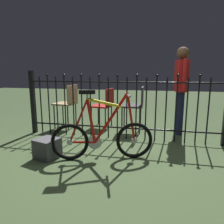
{
  "coord_description": "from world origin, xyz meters",
  "views": [
    {
      "loc": [
        0.6,
        -2.67,
        1.13
      ],
      "look_at": [
        -0.04,
        0.21,
        0.55
      ],
      "focal_mm": 33.26,
      "sensor_mm": 36.0,
      "label": 1
    }
  ],
  "objects_px": {
    "chair_red": "(105,104)",
    "display_crate": "(47,148)",
    "chair_charcoal": "(136,103)",
    "chair_tan": "(68,101)",
    "person_visitor": "(181,84)",
    "bicycle": "(102,136)"
  },
  "relations": [
    {
      "from": "person_visitor",
      "to": "display_crate",
      "type": "distance_m",
      "value": 2.47
    },
    {
      "from": "chair_charcoal",
      "to": "chair_tan",
      "type": "distance_m",
      "value": 1.35
    },
    {
      "from": "person_visitor",
      "to": "display_crate",
      "type": "bearing_deg",
      "value": -139.67
    },
    {
      "from": "chair_charcoal",
      "to": "person_visitor",
      "type": "xyz_separation_m",
      "value": [
        0.79,
        0.03,
        0.37
      ]
    },
    {
      "from": "chair_red",
      "to": "chair_charcoal",
      "type": "bearing_deg",
      "value": -14.72
    },
    {
      "from": "display_crate",
      "to": "bicycle",
      "type": "bearing_deg",
      "value": 9.47
    },
    {
      "from": "chair_charcoal",
      "to": "display_crate",
      "type": "distance_m",
      "value": 1.84
    },
    {
      "from": "display_crate",
      "to": "person_visitor",
      "type": "bearing_deg",
      "value": 40.33
    },
    {
      "from": "chair_red",
      "to": "display_crate",
      "type": "bearing_deg",
      "value": -102.24
    },
    {
      "from": "chair_charcoal",
      "to": "person_visitor",
      "type": "relative_size",
      "value": 0.55
    },
    {
      "from": "display_crate",
      "to": "chair_charcoal",
      "type": "bearing_deg",
      "value": 56.09
    },
    {
      "from": "chair_red",
      "to": "chair_tan",
      "type": "distance_m",
      "value": 0.74
    },
    {
      "from": "chair_red",
      "to": "person_visitor",
      "type": "height_order",
      "value": "person_visitor"
    },
    {
      "from": "chair_red",
      "to": "person_visitor",
      "type": "bearing_deg",
      "value": -5.67
    },
    {
      "from": "bicycle",
      "to": "person_visitor",
      "type": "relative_size",
      "value": 0.82
    },
    {
      "from": "chair_tan",
      "to": "bicycle",
      "type": "bearing_deg",
      "value": -51.42
    },
    {
      "from": "chair_tan",
      "to": "person_visitor",
      "type": "bearing_deg",
      "value": 1.65
    },
    {
      "from": "chair_tan",
      "to": "person_visitor",
      "type": "height_order",
      "value": "person_visitor"
    },
    {
      "from": "bicycle",
      "to": "person_visitor",
      "type": "bearing_deg",
      "value": 52.63
    },
    {
      "from": "chair_tan",
      "to": "display_crate",
      "type": "relative_size",
      "value": 3.16
    },
    {
      "from": "chair_charcoal",
      "to": "chair_tan",
      "type": "relative_size",
      "value": 0.98
    },
    {
      "from": "bicycle",
      "to": "chair_tan",
      "type": "distance_m",
      "value": 1.73
    }
  ]
}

